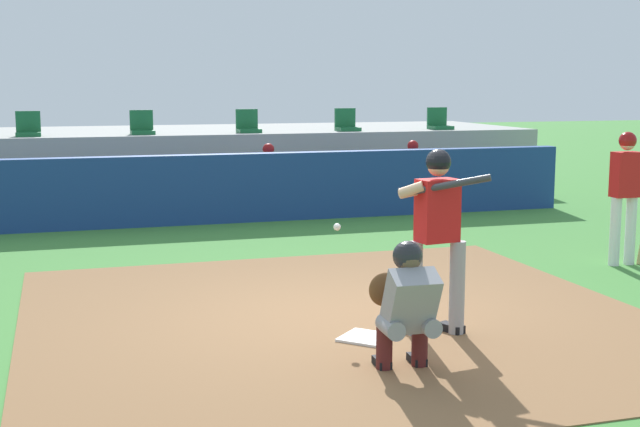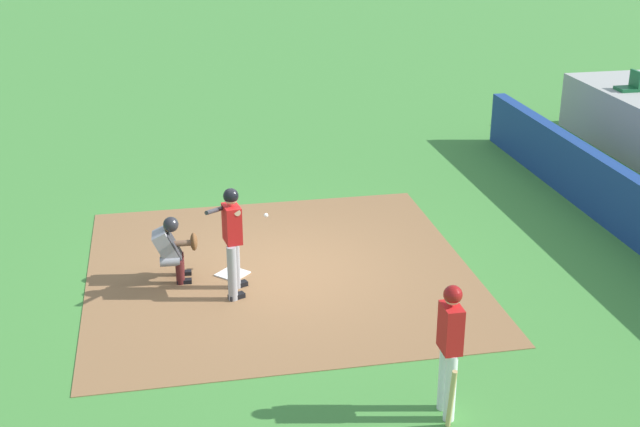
% 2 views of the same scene
% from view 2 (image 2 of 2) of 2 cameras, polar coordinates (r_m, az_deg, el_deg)
% --- Properties ---
extents(ground_plane, '(80.00, 80.00, 0.00)m').
position_cam_2_polar(ground_plane, '(14.45, -2.73, -3.88)').
color(ground_plane, '#428438').
extents(dirt_infield, '(6.40, 6.40, 0.01)m').
position_cam_2_polar(dirt_infield, '(14.45, -2.73, -3.86)').
color(dirt_infield, olive).
rests_on(dirt_infield, ground).
extents(home_plate, '(0.62, 0.62, 0.02)m').
position_cam_2_polar(home_plate, '(14.36, -5.90, -4.04)').
color(home_plate, white).
rests_on(home_plate, dirt_infield).
extents(batter_at_plate, '(0.77, 0.68, 1.80)m').
position_cam_2_polar(batter_at_plate, '(13.32, -5.90, -1.41)').
color(batter_at_plate, '#99999E').
rests_on(batter_at_plate, ground).
extents(catcher_crouched, '(0.49, 1.93, 1.13)m').
position_cam_2_polar(catcher_crouched, '(14.08, -9.84, -2.19)').
color(catcher_crouched, gray).
rests_on(catcher_crouched, ground).
extents(on_deck_batter, '(0.58, 0.23, 1.79)m').
position_cam_2_polar(on_deck_batter, '(10.45, 8.71, -8.59)').
color(on_deck_batter, silver).
rests_on(on_deck_batter, ground).
extents(dugout_wall, '(13.00, 0.30, 1.20)m').
position_cam_2_polar(dugout_wall, '(16.36, 20.36, 0.15)').
color(dugout_wall, navy).
rests_on(dugout_wall, ground).
extents(stadium_seat_0, '(0.46, 0.46, 0.48)m').
position_cam_2_polar(stadium_seat_0, '(21.98, 20.09, 8.10)').
color(stadium_seat_0, '#196033').
rests_on(stadium_seat_0, stands_platform).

